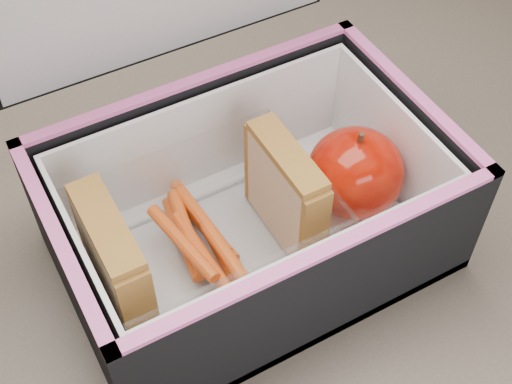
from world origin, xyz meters
The scene contains 8 objects.
kitchen_table centered at (0.00, 0.00, 0.66)m, with size 1.20×0.80×0.75m.
lunch_bag centered at (-0.07, 0.01, 0.82)m, with size 0.31×0.26×0.31m.
plastic_tub centered at (-0.11, 0.00, 0.80)m, with size 0.19×0.14×0.08m, color white, non-canonical shape.
sandwich_left centered at (-0.19, 0.00, 0.82)m, with size 0.03×0.09×0.10m.
sandwich_right centered at (-0.04, 0.00, 0.82)m, with size 0.02×0.09×0.10m.
carrot_sticks centered at (-0.11, 0.01, 0.78)m, with size 0.05×0.15×0.03m.
paper_napkin centered at (0.02, 0.00, 0.77)m, with size 0.07×0.07×0.01m, color white.
red_apple centered at (0.03, -0.01, 0.81)m, with size 0.11×0.11×0.09m.
Camera 1 is at (-0.24, -0.31, 1.26)m, focal length 50.00 mm.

